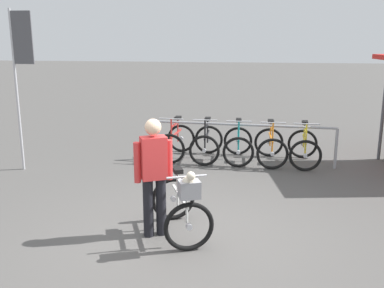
% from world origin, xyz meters
% --- Properties ---
extents(ground_plane, '(80.00, 80.00, 0.00)m').
position_xyz_m(ground_plane, '(0.00, 0.00, 0.00)').
color(ground_plane, '#514F4C').
extents(bike_rack_rail, '(3.90, 0.31, 0.88)m').
position_xyz_m(bike_rack_rail, '(0.76, 3.77, 0.68)').
color(bike_rack_rail, '#99999E').
rests_on(bike_rack_rail, ground).
extents(racked_bike_red, '(0.75, 1.14, 0.97)m').
position_xyz_m(racked_bike_red, '(-0.73, 4.04, 0.37)').
color(racked_bike_red, black).
rests_on(racked_bike_red, ground).
extents(racked_bike_black, '(0.66, 1.11, 0.97)m').
position_xyz_m(racked_bike_black, '(-0.03, 4.00, 0.37)').
color(racked_bike_black, black).
rests_on(racked_bike_black, ground).
extents(racked_bike_teal, '(0.70, 1.14, 0.98)m').
position_xyz_m(racked_bike_teal, '(0.67, 3.95, 0.37)').
color(racked_bike_teal, black).
rests_on(racked_bike_teal, ground).
extents(racked_bike_orange, '(0.70, 1.12, 0.97)m').
position_xyz_m(racked_bike_orange, '(1.37, 3.91, 0.37)').
color(racked_bike_orange, black).
rests_on(racked_bike_orange, ground).
extents(racked_bike_yellow, '(0.71, 1.14, 0.98)m').
position_xyz_m(racked_bike_yellow, '(2.06, 3.86, 0.37)').
color(racked_bike_yellow, black).
rests_on(racked_bike_yellow, ground).
extents(featured_bicycle, '(1.01, 1.26, 1.09)m').
position_xyz_m(featured_bicycle, '(0.05, 0.01, 0.49)').
color(featured_bicycle, black).
rests_on(featured_bicycle, ground).
extents(person_with_featured_bike, '(0.49, 0.33, 1.64)m').
position_xyz_m(person_with_featured_bike, '(-0.34, 0.05, 0.91)').
color(person_with_featured_bike, black).
rests_on(person_with_featured_bike, ground).
extents(banner_flag, '(0.45, 0.05, 3.20)m').
position_xyz_m(banner_flag, '(-3.57, 2.73, 2.23)').
color(banner_flag, '#B2B2B7').
rests_on(banner_flag, ground).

